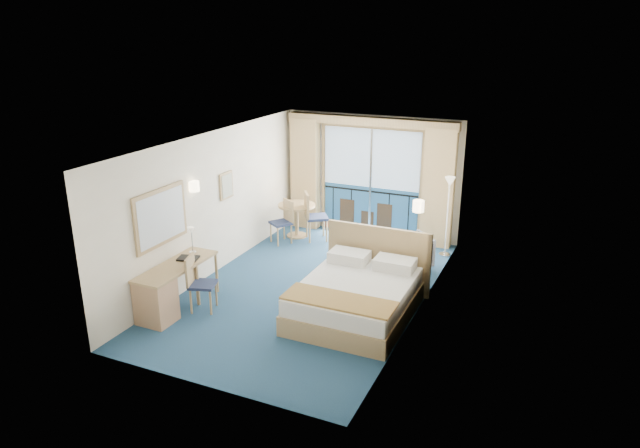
{
  "coord_description": "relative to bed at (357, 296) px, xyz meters",
  "views": [
    {
      "loc": [
        3.99,
        -8.48,
        4.46
      ],
      "look_at": [
        0.11,
        0.2,
        1.19
      ],
      "focal_mm": 32.0,
      "sensor_mm": 36.0,
      "label": 1
    }
  ],
  "objects": [
    {
      "name": "sconce_left",
      "position": [
        -3.05,
        -0.04,
        1.52
      ],
      "size": [
        0.18,
        0.18,
        0.18
      ],
      "primitive_type": "cylinder",
      "color": "#FFE6B2",
      "rests_on": "room_walls"
    },
    {
      "name": "phone",
      "position": [
        0.65,
        1.21,
        0.24
      ],
      "size": [
        0.22,
        0.18,
        0.09
      ],
      "primitive_type": "cube",
      "rotation": [
        0.0,
        0.0,
        -0.18
      ],
      "color": "silver",
      "rests_on": "nightstand"
    },
    {
      "name": "round_table",
      "position": [
        -2.55,
        2.94,
        0.23
      ],
      "size": [
        0.83,
        0.83,
        0.75
      ],
      "color": "tan",
      "rests_on": "ground"
    },
    {
      "name": "wall_print",
      "position": [
        -3.08,
        1.01,
        1.27
      ],
      "size": [
        0.04,
        0.42,
        0.52
      ],
      "color": "tan",
      "rests_on": "room_walls"
    },
    {
      "name": "room_walls",
      "position": [
        -1.11,
        0.56,
        1.44
      ],
      "size": [
        4.04,
        6.54,
        2.72
      ],
      "color": "beige",
      "rests_on": "ground"
    },
    {
      "name": "floor_lamp",
      "position": [
        0.76,
        3.15,
        0.93
      ],
      "size": [
        0.23,
        0.23,
        1.67
      ],
      "color": "silver",
      "rests_on": "ground"
    },
    {
      "name": "floor",
      "position": [
        -1.11,
        0.56,
        -0.33
      ],
      "size": [
        6.5,
        6.5,
        0.0
      ],
      "primitive_type": "plane",
      "color": "navy",
      "rests_on": "ground"
    },
    {
      "name": "balcony_door",
      "position": [
        -1.12,
        3.78,
        0.81
      ],
      "size": [
        2.36,
        0.03,
        2.52
      ],
      "color": "navy",
      "rests_on": "room_walls"
    },
    {
      "name": "desk_lamp",
      "position": [
        -2.86,
        -0.47,
        0.78
      ],
      "size": [
        0.13,
        0.13,
        0.47
      ],
      "color": "silver",
      "rests_on": "desk"
    },
    {
      "name": "desk",
      "position": [
        -2.82,
        -1.43,
        0.09
      ],
      "size": [
        0.56,
        1.63,
        0.77
      ],
      "color": "tan",
      "rests_on": "ground"
    },
    {
      "name": "sconce_right",
      "position": [
        0.83,
        0.41,
        1.52
      ],
      "size": [
        0.18,
        0.18,
        0.18
      ],
      "primitive_type": "cylinder",
      "color": "#FFE6B2",
      "rests_on": "room_walls"
    },
    {
      "name": "folder",
      "position": [
        -2.8,
        -0.69,
        0.45
      ],
      "size": [
        0.39,
        0.33,
        0.03
      ],
      "primitive_type": "cube",
      "rotation": [
        0.0,
        0.0,
        0.27
      ],
      "color": "black",
      "rests_on": "desk"
    },
    {
      "name": "armchair",
      "position": [
        0.25,
        2.31,
        -0.01
      ],
      "size": [
        0.99,
        0.99,
        0.65
      ],
      "primitive_type": "imported",
      "rotation": [
        0.0,
        0.0,
        3.91
      ],
      "color": "#464B55",
      "rests_on": "ground"
    },
    {
      "name": "mirror",
      "position": [
        -3.08,
        -0.94,
        1.22
      ],
      "size": [
        0.05,
        1.25,
        0.95
      ],
      "color": "tan",
      "rests_on": "room_walls"
    },
    {
      "name": "nightstand",
      "position": [
        0.66,
        1.25,
        -0.07
      ],
      "size": [
        0.41,
        0.39,
        0.53
      ],
      "primitive_type": "cube",
      "color": "tan",
      "rests_on": "ground"
    },
    {
      "name": "table_chair_b",
      "position": [
        -2.63,
        2.49,
        0.2
      ],
      "size": [
        0.57,
        0.57,
        0.95
      ],
      "rotation": [
        0.0,
        0.0,
        -0.6
      ],
      "color": "#202A4B",
      "rests_on": "ground"
    },
    {
      "name": "pelmet",
      "position": [
        -1.11,
        3.66,
        2.25
      ],
      "size": [
        3.8,
        0.25,
        0.18
      ],
      "primitive_type": "cube",
      "color": "tan",
      "rests_on": "room_walls"
    },
    {
      "name": "desk_chair",
      "position": [
        -2.47,
        -0.92,
        0.2
      ],
      "size": [
        0.52,
        0.52,
        0.95
      ],
      "rotation": [
        0.0,
        0.0,
        1.88
      ],
      "color": "#202A4B",
      "rests_on": "ground"
    },
    {
      "name": "curtain_right",
      "position": [
        0.44,
        3.63,
        0.94
      ],
      "size": [
        0.65,
        0.22,
        2.55
      ],
      "primitive_type": "cube",
      "color": "tan",
      "rests_on": "room_walls"
    },
    {
      "name": "bed",
      "position": [
        0.0,
        0.0,
        0.0
      ],
      "size": [
        1.9,
        2.25,
        1.19
      ],
      "color": "tan",
      "rests_on": "ground"
    },
    {
      "name": "curtain_left",
      "position": [
        -2.66,
        3.63,
        0.94
      ],
      "size": [
        0.65,
        0.22,
        2.55
      ],
      "primitive_type": "cube",
      "color": "tan",
      "rests_on": "room_walls"
    },
    {
      "name": "table_chair_a",
      "position": [
        -2.13,
        2.87,
        0.28
      ],
      "size": [
        0.65,
        0.65,
        1.08
      ],
      "rotation": [
        0.0,
        0.0,
        2.16
      ],
      "color": "#202A4B",
      "rests_on": "ground"
    }
  ]
}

